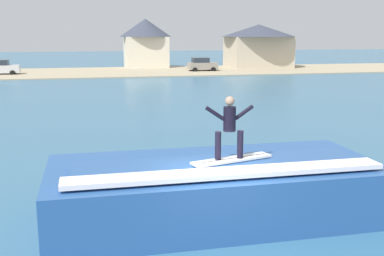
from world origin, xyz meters
The scene contains 9 objects.
ground_plane centered at (0.00, 0.00, 0.00)m, with size 260.00×260.00×0.00m, color #326485.
wave_crest centered at (0.23, 1.37, 0.78)m, with size 8.81×3.93×1.66m.
surfboard centered at (0.57, 0.97, 1.69)m, with size 2.30×1.03×0.06m.
surfer centered at (0.48, 0.95, 2.63)m, with size 1.28×0.32×1.63m.
shoreline_bank centered at (0.00, 51.54, 0.06)m, with size 120.00×16.45×0.13m.
car_near_shore centered at (-13.04, 50.11, 0.95)m, with size 4.21×2.09×1.86m.
car_far_shore centered at (11.98, 50.16, 0.94)m, with size 3.81×2.15×1.86m.
house_gabled_white centered at (21.52, 54.80, 3.63)m, with size 10.71×10.71×6.26m.
house_small_cottage centered at (5.68, 59.07, 3.98)m, with size 7.52×7.52×7.09m.
Camera 1 is at (-3.05, -10.32, 4.89)m, focal length 43.87 mm.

